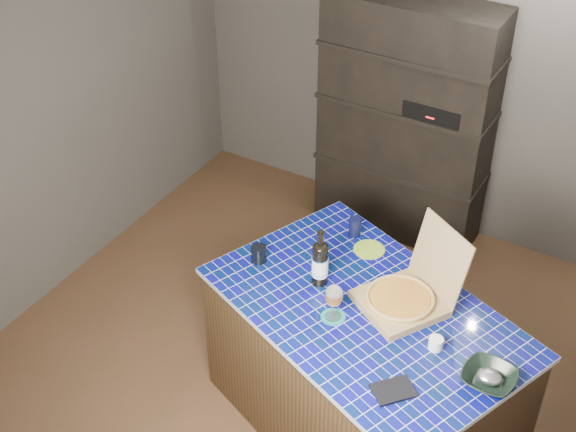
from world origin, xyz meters
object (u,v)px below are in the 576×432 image
Objects in this scene: kitchen_island at (362,370)px; bowl at (489,378)px; wine_glass at (334,296)px; mead_bottle at (320,263)px; pizza_box at (404,297)px; dvd_case at (393,390)px.

kitchen_island is 0.86m from bowl.
wine_glass is at bearing -110.41° from kitchen_island.
kitchen_island is 0.66m from mead_bottle.
pizza_box reaches higher than kitchen_island.
pizza_box reaches higher than mead_bottle.
dvd_case is at bearing -37.13° from mead_bottle.
wine_glass is at bearing 178.56° from bowl.
pizza_box is 2.92× the size of wine_glass.
wine_glass is at bearing -171.47° from dvd_case.
kitchen_island is 0.71m from dvd_case.
bowl is (1.01, -0.22, -0.10)m from mead_bottle.
mead_bottle is at bearing 167.50° from bowl.
dvd_case is 0.45m from bowl.
mead_bottle is 1.67× the size of wine_glass.
pizza_box is 3.16× the size of dvd_case.
mead_bottle is 1.38× the size of bowl.
kitchen_island is 10.03× the size of dvd_case.
bowl is at bearing -12.50° from mead_bottle.
bowl is (0.70, -0.16, 0.48)m from kitchen_island.
pizza_box is 0.59m from dvd_case.
kitchen_island is 3.17× the size of pizza_box.
bowl is (0.82, -0.02, -0.11)m from wine_glass.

